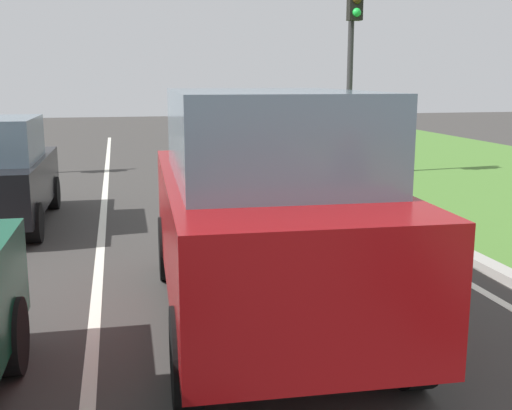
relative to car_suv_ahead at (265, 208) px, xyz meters
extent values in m
plane|color=#383533|center=(-0.96, 4.57, -1.17)|extent=(60.00, 60.00, 0.00)
cube|color=silver|center=(-1.66, 4.57, -1.16)|extent=(0.12, 32.00, 0.01)
cube|color=silver|center=(2.64, 4.57, -1.16)|extent=(0.12, 32.00, 0.01)
cube|color=#9E9B93|center=(3.14, 4.57, -1.11)|extent=(0.24, 48.00, 0.12)
cube|color=maroon|center=(0.00, 0.04, -0.24)|extent=(2.07, 4.57, 1.10)
cube|color=slate|center=(0.00, -0.11, 0.71)|extent=(1.80, 2.76, 0.80)
cylinder|color=black|center=(-0.81, 1.60, -0.79)|extent=(0.25, 0.77, 0.76)
cylinder|color=black|center=(0.93, 1.54, -0.79)|extent=(0.25, 0.77, 0.76)
cylinder|color=black|center=(-0.93, -1.45, -0.79)|extent=(0.25, 0.77, 0.76)
cylinder|color=black|center=(0.82, -1.52, -0.79)|extent=(0.25, 0.77, 0.76)
cylinder|color=black|center=(-2.29, -0.63, -0.85)|extent=(0.23, 0.64, 0.64)
cylinder|color=black|center=(-2.57, 6.25, -0.87)|extent=(0.23, 0.60, 0.60)
cylinder|color=black|center=(-2.61, 3.73, -0.87)|extent=(0.23, 0.60, 0.60)
cylinder|color=#2D2D2D|center=(4.13, 8.73, 1.23)|extent=(0.14, 0.14, 4.80)
cube|color=black|center=(4.13, 8.53, 2.97)|extent=(0.32, 0.24, 0.90)
sphere|color=#382B0C|center=(4.13, 8.40, 2.97)|extent=(0.20, 0.20, 0.20)
sphere|color=green|center=(4.13, 8.40, 2.69)|extent=(0.20, 0.20, 0.20)
camera|label=1|loc=(-1.36, -5.78, 1.23)|focal=44.30mm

